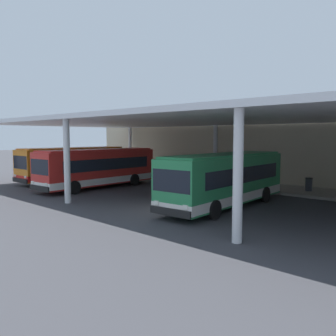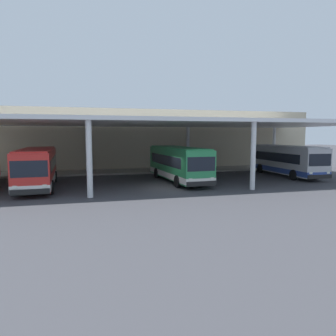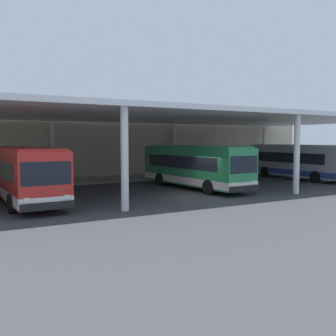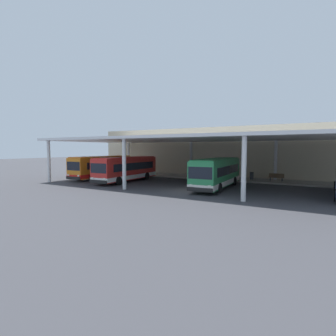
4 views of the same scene
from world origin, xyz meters
name	(u,v)px [view 1 (image 1 of 4)]	position (x,y,z in m)	size (l,w,h in m)	color
ground_plane	(166,211)	(0.00, 0.00, 0.00)	(200.00, 200.00, 0.00)	#3D3D42
platform_kerb	(265,187)	(0.00, 11.75, 0.09)	(42.00, 4.50, 0.18)	gray
station_building_facade	(284,142)	(0.00, 15.00, 3.74)	(48.00, 1.60, 7.49)	#C1B293
canopy_shelter	(222,120)	(0.00, 5.50, 5.31)	(40.00, 17.00, 5.55)	silver
bus_nearest_bay	(74,164)	(-15.53, 3.89, 1.66)	(2.92, 10.59, 3.17)	orange
bus_second_bay	(98,168)	(-10.21, 2.81, 1.66)	(3.04, 10.63, 3.17)	red
bus_middle_bay	(226,179)	(1.82, 3.25, 1.66)	(3.15, 10.66, 3.17)	#28844C
trash_bin	(309,184)	(3.55, 11.62, 0.68)	(0.52, 0.52, 0.98)	#33383D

